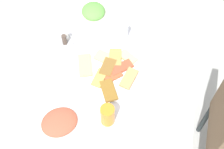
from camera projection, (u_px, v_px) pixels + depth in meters
The scene contains 11 objects.
ground_plane at pixel (114, 136), 2.24m from camera, with size 6.00×6.00×0.00m, color #B0B1AC.
dining_table at pixel (114, 90), 1.66m from camera, with size 1.17×0.82×0.77m.
pide_platter at pixel (109, 70), 1.61m from camera, with size 0.37×0.35×0.04m.
salad_plate_greens at pixel (59, 122), 1.45m from camera, with size 0.22×0.23×0.04m.
salad_plate_rice at pixel (93, 12), 1.82m from camera, with size 0.22×0.22×0.07m.
soda_can at pixel (108, 115), 1.42m from camera, with size 0.07×0.07×0.12m, color orange.
drinking_glass at pixel (122, 30), 1.71m from camera, with size 0.07×0.07×0.09m, color silver.
paper_napkin at pixel (146, 21), 1.81m from camera, with size 0.13×0.13×0.00m, color white.
fork at pixel (143, 20), 1.81m from camera, with size 0.17×0.01×0.01m, color silver.
spoon at pixel (149, 21), 1.80m from camera, with size 0.19×0.01×0.01m, color silver.
condiment_caddy at pixel (66, 40), 1.70m from camera, with size 0.11×0.11×0.08m.
Camera 1 is at (0.80, 0.14, 2.14)m, focal length 49.79 mm.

